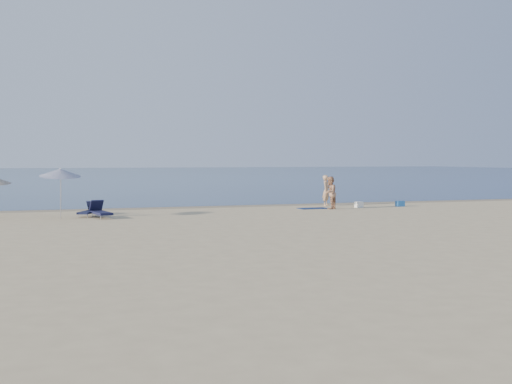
% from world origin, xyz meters
% --- Properties ---
extents(ground, '(160.00, 160.00, 0.00)m').
position_xyz_m(ground, '(0.00, 0.00, 0.00)').
color(ground, tan).
rests_on(ground, ground).
extents(sea, '(240.00, 160.00, 0.01)m').
position_xyz_m(sea, '(0.00, 100.00, 0.00)').
color(sea, '#0B2347').
rests_on(sea, ground).
extents(wet_sand_strip, '(240.00, 1.60, 0.00)m').
position_xyz_m(wet_sand_strip, '(0.00, 19.40, 0.00)').
color(wet_sand_strip, '#847254').
rests_on(wet_sand_strip, ground).
extents(person_left, '(0.76, 0.78, 1.81)m').
position_xyz_m(person_left, '(4.43, 18.02, 0.90)').
color(person_left, tan).
rests_on(person_left, ground).
extents(person_right, '(1.09, 1.11, 1.80)m').
position_xyz_m(person_right, '(3.62, 15.75, 0.90)').
color(person_right, tan).
rests_on(person_right, ground).
extents(beach_towel, '(1.66, 0.96, 0.03)m').
position_xyz_m(beach_towel, '(2.86, 16.35, 0.01)').
color(beach_towel, '#0E1D47').
rests_on(beach_towel, ground).
extents(white_bag, '(0.46, 0.43, 0.34)m').
position_xyz_m(white_bag, '(5.64, 16.23, 0.17)').
color(white_bag, white).
rests_on(white_bag, ground).
extents(blue_cooler, '(0.47, 0.34, 0.33)m').
position_xyz_m(blue_cooler, '(8.30, 16.23, 0.17)').
color(blue_cooler, '#1F5CA9').
rests_on(blue_cooler, ground).
extents(umbrella_near, '(2.10, 2.12, 2.47)m').
position_xyz_m(umbrella_near, '(-10.62, 14.66, 2.13)').
color(umbrella_near, silver).
rests_on(umbrella_near, ground).
extents(lounger_left, '(0.98, 1.93, 0.81)m').
position_xyz_m(lounger_left, '(-8.84, 14.33, 0.30)').
color(lounger_left, '#131534').
rests_on(lounger_left, ground).
extents(lounger_right, '(1.14, 1.70, 0.72)m').
position_xyz_m(lounger_right, '(-9.34, 15.26, 0.26)').
color(lounger_right, '#131735').
rests_on(lounger_right, ground).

